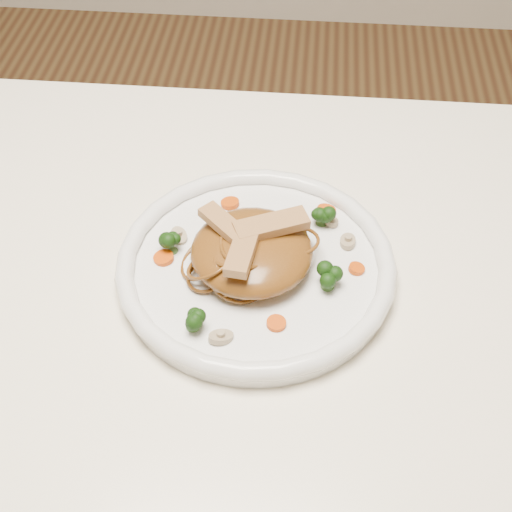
{
  "coord_description": "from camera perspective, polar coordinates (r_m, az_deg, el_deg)",
  "views": [
    {
      "loc": [
        0.13,
        -0.46,
        1.33
      ],
      "look_at": [
        0.08,
        0.05,
        0.78
      ],
      "focal_mm": 50.24,
      "sensor_mm": 36.0,
      "label": 1
    }
  ],
  "objects": [
    {
      "name": "table",
      "position": [
        0.83,
        -6.14,
        -8.38
      ],
      "size": [
        1.2,
        0.8,
        0.75
      ],
      "color": "white",
      "rests_on": "ground"
    },
    {
      "name": "plate",
      "position": [
        0.77,
        0.0,
        -1.12
      ],
      "size": [
        0.36,
        0.36,
        0.02
      ],
      "primitive_type": "cylinder",
      "rotation": [
        0.0,
        0.0,
        -0.26
      ],
      "color": "white",
      "rests_on": "table"
    },
    {
      "name": "noodle_mound",
      "position": [
        0.75,
        -0.33,
        0.37
      ],
      "size": [
        0.17,
        0.17,
        0.04
      ],
      "primitive_type": "ellipsoid",
      "rotation": [
        0.0,
        0.0,
        0.34
      ],
      "color": "brown",
      "rests_on": "plate"
    },
    {
      "name": "chicken_a",
      "position": [
        0.74,
        1.22,
        2.48
      ],
      "size": [
        0.08,
        0.06,
        0.01
      ],
      "primitive_type": "cube",
      "rotation": [
        0.0,
        0.0,
        0.43
      ],
      "color": "tan",
      "rests_on": "noodle_mound"
    },
    {
      "name": "chicken_b",
      "position": [
        0.74,
        -2.44,
        2.47
      ],
      "size": [
        0.06,
        0.06,
        0.01
      ],
      "primitive_type": "cube",
      "rotation": [
        0.0,
        0.0,
        2.4
      ],
      "color": "tan",
      "rests_on": "noodle_mound"
    },
    {
      "name": "chicken_c",
      "position": [
        0.72,
        -1.03,
        0.58
      ],
      "size": [
        0.03,
        0.08,
        0.01
      ],
      "primitive_type": "cube",
      "rotation": [
        0.0,
        0.0,
        4.58
      ],
      "color": "tan",
      "rests_on": "noodle_mound"
    },
    {
      "name": "broccoli_0",
      "position": [
        0.8,
        5.32,
        3.38
      ],
      "size": [
        0.03,
        0.03,
        0.03
      ],
      "primitive_type": null,
      "rotation": [
        0.0,
        0.0,
        0.18
      ],
      "color": "#15360B",
      "rests_on": "plate"
    },
    {
      "name": "broccoli_1",
      "position": [
        0.77,
        -6.82,
        1.19
      ],
      "size": [
        0.03,
        0.03,
        0.03
      ],
      "primitive_type": null,
      "rotation": [
        0.0,
        0.0,
        -0.32
      ],
      "color": "#15360B",
      "rests_on": "plate"
    },
    {
      "name": "broccoli_2",
      "position": [
        0.7,
        -5.11,
        -4.99
      ],
      "size": [
        0.03,
        0.03,
        0.03
      ],
      "primitive_type": null,
      "rotation": [
        0.0,
        0.0,
        -0.37
      ],
      "color": "#15360B",
      "rests_on": "plate"
    },
    {
      "name": "broccoli_3",
      "position": [
        0.73,
        5.78,
        -1.61
      ],
      "size": [
        0.03,
        0.03,
        0.03
      ],
      "primitive_type": null,
      "rotation": [
        0.0,
        0.0,
        0.02
      ],
      "color": "#15360B",
      "rests_on": "plate"
    },
    {
      "name": "carrot_0",
      "position": [
        0.82,
        5.62,
        3.62
      ],
      "size": [
        0.02,
        0.02,
        0.0
      ],
      "primitive_type": "cylinder",
      "rotation": [
        0.0,
        0.0,
        0.02
      ],
      "color": "#C54307",
      "rests_on": "plate"
    },
    {
      "name": "carrot_1",
      "position": [
        0.77,
        -7.37,
        -0.15
      ],
      "size": [
        0.03,
        0.03,
        0.0
      ],
      "primitive_type": "cylinder",
      "rotation": [
        0.0,
        0.0,
        -0.39
      ],
      "color": "#C54307",
      "rests_on": "plate"
    },
    {
      "name": "carrot_2",
      "position": [
        0.76,
        8.01,
        -1.0
      ],
      "size": [
        0.02,
        0.02,
        0.0
      ],
      "primitive_type": "cylinder",
      "rotation": [
        0.0,
        0.0,
        -0.42
      ],
      "color": "#C54307",
      "rests_on": "plate"
    },
    {
      "name": "carrot_3",
      "position": [
        0.83,
        -2.08,
        4.23
      ],
      "size": [
        0.03,
        0.03,
        0.0
      ],
      "primitive_type": "cylinder",
      "rotation": [
        0.0,
        0.0,
        0.2
      ],
      "color": "#C54307",
      "rests_on": "plate"
    },
    {
      "name": "carrot_4",
      "position": [
        0.71,
        1.62,
        -5.37
      ],
      "size": [
        0.03,
        0.03,
        0.0
      ],
      "primitive_type": "cylinder",
      "rotation": [
        0.0,
        0.0,
        -0.4
      ],
      "color": "#C54307",
      "rests_on": "plate"
    },
    {
      "name": "mushroom_0",
      "position": [
        0.7,
        -2.82,
        -6.46
      ],
      "size": [
        0.03,
        0.03,
        0.01
      ],
      "primitive_type": "cylinder",
      "rotation": [
        0.0,
        0.0,
        0.42
      ],
      "color": "#C2B291",
      "rests_on": "plate"
    },
    {
      "name": "mushroom_1",
      "position": [
        0.79,
        7.32,
        1.15
      ],
      "size": [
        0.03,
        0.03,
        0.01
      ],
      "primitive_type": "cylinder",
      "rotation": [
        0.0,
        0.0,
        1.52
      ],
      "color": "#C2B291",
      "rests_on": "plate"
    },
    {
      "name": "mushroom_2",
      "position": [
        0.79,
        -6.14,
        1.59
      ],
      "size": [
        0.03,
        0.03,
        0.01
      ],
      "primitive_type": "cylinder",
      "rotation": [
        0.0,
        0.0,
        -1.04
      ],
      "color": "#C2B291",
      "rests_on": "plate"
    },
    {
      "name": "mushroom_3",
      "position": [
        0.81,
        5.96,
        2.8
      ],
      "size": [
        0.03,
        0.03,
        0.01
      ],
      "primitive_type": "cylinder",
      "rotation": [
        0.0,
        0.0,
        2.19
      ],
      "color": "#C2B291",
      "rests_on": "plate"
    }
  ]
}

